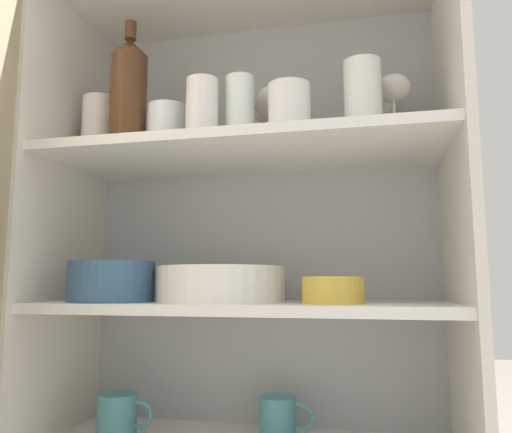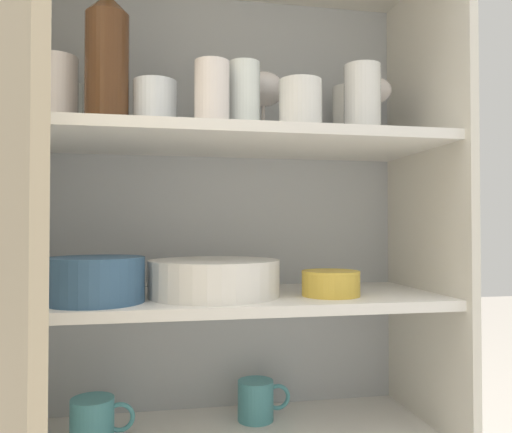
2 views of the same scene
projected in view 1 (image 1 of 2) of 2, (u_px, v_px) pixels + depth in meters
name	position (u px, v px, depth m)	size (l,w,h in m)	color
cupboard_back_panel	(261.00, 286.00, 1.19)	(0.86, 0.02, 1.29)	#B2B7BC
cupboard_side_left	(61.00, 286.00, 1.12)	(0.02, 0.36, 1.29)	silver
cupboard_side_right	(462.00, 286.00, 0.93)	(0.02, 0.36, 1.29)	silver
shelf_board_middle	(243.00, 307.00, 1.02)	(0.83, 0.33, 0.02)	white
shelf_board_upper	(244.00, 154.00, 1.06)	(0.83, 0.33, 0.02)	white
tumbler_glass_0	(202.00, 108.00, 0.98)	(0.06, 0.06, 0.11)	silver
tumbler_glass_1	(99.00, 128.00, 1.15)	(0.08, 0.08, 0.14)	silver
tumbler_glass_2	(240.00, 109.00, 1.00)	(0.06, 0.06, 0.13)	white
tumbler_glass_3	(289.00, 109.00, 0.95)	(0.08, 0.08, 0.09)	white
tumbler_glass_4	(363.00, 97.00, 0.96)	(0.07, 0.07, 0.14)	white
tumbler_glass_5	(117.00, 144.00, 1.22)	(0.06, 0.06, 0.11)	white
tumbler_glass_6	(379.00, 122.00, 1.11)	(0.07, 0.07, 0.14)	white
tumbler_glass_7	(167.00, 127.00, 1.06)	(0.08, 0.08, 0.09)	white
wine_glass_0	(274.00, 104.00, 1.08)	(0.09, 0.09, 0.14)	silver
wine_glass_1	(268.00, 115.00, 1.17)	(0.07, 0.07, 0.15)	silver
wine_glass_2	(393.00, 93.00, 1.02)	(0.07, 0.07, 0.14)	silver
wine_bottle	(128.00, 93.00, 1.08)	(0.08, 0.08, 0.29)	#4C2D19
plate_stack_white	(221.00, 284.00, 1.02)	(0.26, 0.26, 0.07)	white
mixing_bowl_large	(112.00, 280.00, 1.02)	(0.17, 0.17, 0.08)	#33567A
serving_bowl_small	(333.00, 289.00, 0.93)	(0.12, 0.12, 0.05)	gold
coffee_mug_primary	(118.00, 415.00, 1.05)	(0.12, 0.08, 0.09)	teal
coffee_mug_extra_1	(279.00, 418.00, 1.04)	(0.12, 0.08, 0.09)	teal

